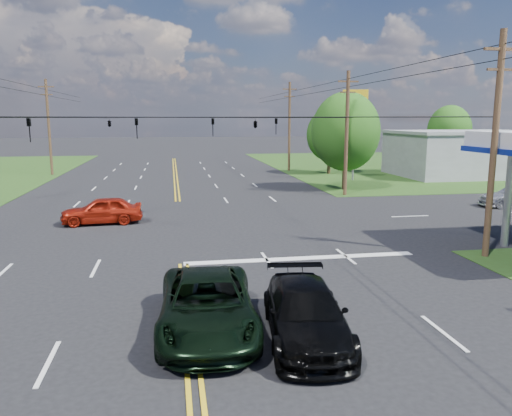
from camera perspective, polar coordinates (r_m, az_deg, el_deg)
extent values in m
plane|color=black|center=(28.67, -8.69, -1.87)|extent=(280.00, 280.00, 0.00)
cube|color=#264215|center=(69.94, 20.86, 4.65)|extent=(46.00, 48.00, 0.03)
cube|color=silver|center=(21.59, 5.18, -5.80)|extent=(10.00, 0.50, 0.02)
cube|color=slate|center=(56.97, 22.73, 5.64)|extent=(14.00, 10.00, 4.40)
cylinder|color=#A5A5AA|center=(25.91, 26.88, 1.09)|extent=(0.36, 0.36, 4.65)
cylinder|color=#462A1D|center=(23.30, 25.56, 6.30)|extent=(0.28, 0.28, 9.50)
cube|color=#462A1D|center=(23.44, 26.32, 15.96)|extent=(1.60, 0.12, 0.12)
cube|color=#462A1D|center=(23.36, 26.16, 14.02)|extent=(1.20, 0.10, 0.10)
cylinder|color=#462A1D|center=(39.41, 10.31, 8.30)|extent=(0.28, 0.28, 9.50)
cube|color=#462A1D|center=(39.49, 10.50, 14.04)|extent=(1.60, 0.12, 0.12)
cube|color=#462A1D|center=(39.44, 10.46, 12.88)|extent=(1.20, 0.10, 0.10)
cylinder|color=#462A1D|center=(57.46, -22.59, 8.48)|extent=(0.28, 0.28, 10.00)
cube|color=#462A1D|center=(57.55, -22.88, 12.66)|extent=(1.60, 0.12, 0.12)
cube|color=#462A1D|center=(57.51, -22.82, 11.86)|extent=(1.20, 0.10, 0.10)
cylinder|color=#462A1D|center=(57.63, 3.83, 9.23)|extent=(0.28, 0.28, 10.00)
cube|color=#462A1D|center=(57.72, 3.88, 13.40)|extent=(1.60, 0.12, 0.12)
cube|color=#462A1D|center=(57.68, 3.87, 12.61)|extent=(1.20, 0.10, 0.10)
imported|color=black|center=(24.34, -24.48, 8.10)|extent=(0.17, 0.21, 1.05)
imported|color=black|center=(26.67, -13.47, 8.83)|extent=(0.17, 0.21, 1.05)
imported|color=black|center=(29.60, -4.95, 9.17)|extent=(0.17, 0.21, 1.05)
imported|color=black|center=(33.27, 2.31, 9.30)|extent=(0.17, 0.21, 1.05)
imported|color=black|center=(30.95, -16.41, 9.35)|extent=(1.24, 0.26, 0.50)
imported|color=black|center=(25.71, -0.08, 9.67)|extent=(1.24, 0.26, 0.50)
cylinder|color=black|center=(29.43, 18.12, 15.49)|extent=(0.04, 100.00, 0.04)
cylinder|color=black|center=(29.38, 18.05, 14.33)|extent=(0.04, 100.00, 0.04)
cylinder|color=#462A1D|center=(42.76, 10.08, 4.28)|extent=(0.36, 0.36, 3.30)
ellipsoid|color=#194F15|center=(42.56, 10.22, 8.60)|extent=(5.70, 5.70, 6.60)
cylinder|color=#462A1D|center=(54.90, 8.33, 5.37)|extent=(0.36, 0.36, 2.86)
ellipsoid|color=#194F15|center=(54.74, 8.41, 8.28)|extent=(4.94, 4.94, 5.72)
cylinder|color=#462A1D|center=(67.60, 21.06, 5.78)|extent=(0.36, 0.36, 3.08)
ellipsoid|color=#194F15|center=(67.48, 21.22, 8.32)|extent=(5.32, 5.32, 6.16)
imported|color=black|center=(14.27, -5.60, -10.93)|extent=(2.91, 5.85, 1.59)
imported|color=black|center=(13.84, 5.71, -11.87)|extent=(2.66, 5.31, 1.48)
imported|color=#991A0B|center=(29.78, -17.20, -0.26)|extent=(4.63, 2.14, 1.54)
cylinder|color=#A5A5AA|center=(49.24, 11.14, 8.12)|extent=(0.20, 0.20, 8.65)
cube|color=yellow|center=(49.26, 11.29, 12.45)|extent=(2.35, 0.93, 1.19)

